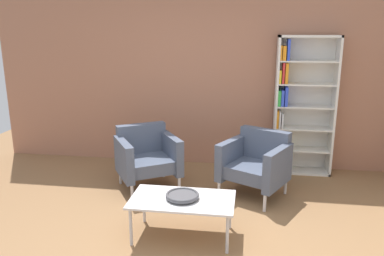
{
  "coord_description": "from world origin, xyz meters",
  "views": [
    {
      "loc": [
        0.59,
        -3.07,
        1.98
      ],
      "look_at": [
        -0.0,
        0.84,
        0.95
      ],
      "focal_mm": 35.78,
      "sensor_mm": 36.0,
      "label": 1
    }
  ],
  "objects": [
    {
      "name": "armchair_spare_guest",
      "position": [
        0.7,
        1.36,
        0.41
      ],
      "size": [
        0.93,
        0.9,
        0.78
      ],
      "rotation": [
        0.0,
        0.0,
        -0.48
      ],
      "color": "#4C566B",
      "rests_on": "ground_plane"
    },
    {
      "name": "coffee_table_low",
      "position": [
        -0.01,
        0.25,
        0.37
      ],
      "size": [
        1.0,
        0.56,
        0.4
      ],
      "color": "silver",
      "rests_on": "ground_plane"
    },
    {
      "name": "brick_back_panel",
      "position": [
        0.0,
        2.46,
        1.45
      ],
      "size": [
        6.4,
        0.12,
        2.9
      ],
      "primitive_type": "cube",
      "color": "#A87056",
      "rests_on": "ground_plane"
    },
    {
      "name": "ground_plane",
      "position": [
        0.0,
        0.0,
        0.0
      ],
      "size": [
        8.32,
        8.32,
        0.0
      ],
      "primitive_type": "plane",
      "color": "olive"
    },
    {
      "name": "armchair_by_bookshelf",
      "position": [
        -0.67,
        1.4,
        0.41
      ],
      "size": [
        0.94,
        0.92,
        0.78
      ],
      "rotation": [
        0.0,
        0.0,
        0.56
      ],
      "color": "#4C566B",
      "rests_on": "ground_plane"
    },
    {
      "name": "decorative_bowl",
      "position": [
        -0.01,
        0.25,
        0.43
      ],
      "size": [
        0.32,
        0.32,
        0.05
      ],
      "color": "#4C4C51",
      "rests_on": "coffee_table_low"
    },
    {
      "name": "bookshelf_tall",
      "position": [
        1.28,
        2.25,
        0.96
      ],
      "size": [
        0.8,
        0.3,
        1.9
      ],
      "color": "silver",
      "rests_on": "ground_plane"
    }
  ]
}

